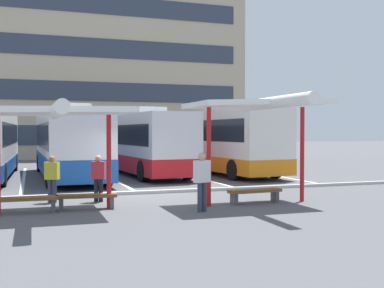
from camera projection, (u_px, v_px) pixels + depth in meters
ground_plane at (143, 196)px, 17.17m from camera, size 160.00×160.00×0.00m
terminal_building at (72, 61)px, 46.54m from camera, size 30.63×14.29×21.24m
coach_bus_1 at (69, 145)px, 23.89m from camera, size 2.97×11.91×3.62m
coach_bus_2 at (138, 144)px, 26.23m from camera, size 3.49×11.90×3.58m
coach_bus_3 at (214, 141)px, 27.10m from camera, size 3.67×12.30×3.83m
lane_stripe_1 at (24, 179)px, 23.25m from camera, size 0.16×14.00×0.01m
lane_stripe_2 at (109, 176)px, 24.58m from camera, size 0.16×14.00×0.01m
lane_stripe_3 at (186, 174)px, 25.92m from camera, size 0.16×14.00×0.01m
lane_stripe_4 at (255, 172)px, 27.25m from camera, size 0.16×14.00×0.01m
waiting_shelter_0 at (55, 113)px, 13.49m from camera, size 4.10×5.07×3.05m
bench_0 at (23, 201)px, 13.59m from camera, size 1.98×0.49×0.45m
bench_1 at (87, 198)px, 14.22m from camera, size 1.80×0.58×0.45m
waiting_shelter_1 at (261, 106)px, 14.97m from camera, size 4.31×4.47×3.37m
bench_2 at (255, 193)px, 15.43m from camera, size 1.85×0.55×0.45m
platform_kerb at (140, 192)px, 17.66m from camera, size 44.00×0.24×0.12m
waiting_passenger_0 at (98, 175)px, 15.68m from camera, size 0.49×0.37×1.54m
waiting_passenger_1 at (52, 176)px, 15.51m from camera, size 0.49×0.40×1.54m
waiting_passenger_2 at (202, 177)px, 13.78m from camera, size 0.54×0.40×1.72m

